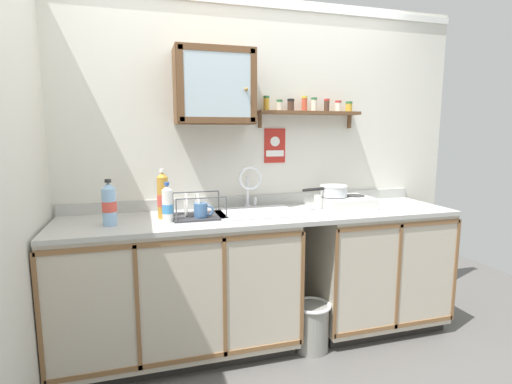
% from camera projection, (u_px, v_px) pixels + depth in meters
% --- Properties ---
extents(floor, '(5.76, 5.76, 0.00)m').
position_uv_depth(floor, '(278.00, 363.00, 2.54)').
color(floor, '#565451').
rests_on(floor, ground).
extents(back_wall, '(3.36, 0.07, 2.44)m').
position_uv_depth(back_wall, '(251.00, 166.00, 2.96)').
color(back_wall, silver).
rests_on(back_wall, ground).
extents(lower_cabinet_run, '(1.54, 0.63, 0.90)m').
position_uv_depth(lower_cabinet_run, '(178.00, 289.00, 2.59)').
color(lower_cabinet_run, black).
rests_on(lower_cabinet_run, ground).
extents(lower_cabinet_run_right, '(0.99, 0.63, 0.90)m').
position_uv_depth(lower_cabinet_run_right, '(373.00, 267.00, 3.00)').
color(lower_cabinet_run_right, black).
rests_on(lower_cabinet_run_right, ground).
extents(countertop, '(2.72, 0.65, 0.03)m').
position_uv_depth(countertop, '(264.00, 216.00, 2.69)').
color(countertop, '#B2B2AD').
rests_on(countertop, lower_cabinet_run).
extents(backsplash, '(2.72, 0.02, 0.08)m').
position_uv_depth(backsplash, '(252.00, 200.00, 2.97)').
color(backsplash, '#B2B2AD').
rests_on(backsplash, countertop).
extents(sink, '(0.55, 0.45, 0.44)m').
position_uv_depth(sink, '(255.00, 216.00, 2.71)').
color(sink, silver).
rests_on(sink, countertop).
extents(hot_plate_stove, '(0.36, 0.31, 0.08)m').
position_uv_depth(hot_plate_stove, '(346.00, 202.00, 2.89)').
color(hot_plate_stove, silver).
rests_on(hot_plate_stove, countertop).
extents(saucepan, '(0.37, 0.20, 0.08)m').
position_uv_depth(saucepan, '(333.00, 190.00, 2.87)').
color(saucepan, silver).
rests_on(saucepan, hot_plate_stove).
extents(bottle_juice_amber_0, '(0.07, 0.07, 0.32)m').
position_uv_depth(bottle_juice_amber_0, '(163.00, 196.00, 2.52)').
color(bottle_juice_amber_0, gold).
rests_on(bottle_juice_amber_0, countertop).
extents(bottle_opaque_white_1, '(0.07, 0.07, 0.25)m').
position_uv_depth(bottle_opaque_white_1, '(167.00, 205.00, 2.41)').
color(bottle_opaque_white_1, white).
rests_on(bottle_opaque_white_1, countertop).
extents(bottle_water_blue_2, '(0.09, 0.09, 0.28)m').
position_uv_depth(bottle_water_blue_2, '(109.00, 204.00, 2.33)').
color(bottle_water_blue_2, '#8CB7E0').
rests_on(bottle_water_blue_2, countertop).
extents(dish_rack, '(0.34, 0.28, 0.16)m').
position_uv_depth(dish_rack, '(197.00, 213.00, 2.56)').
color(dish_rack, '#333338').
rests_on(dish_rack, countertop).
extents(mug, '(0.12, 0.09, 0.10)m').
position_uv_depth(mug, '(201.00, 211.00, 2.51)').
color(mug, '#3F6699').
rests_on(mug, countertop).
extents(wall_cabinet, '(0.53, 0.30, 0.50)m').
position_uv_depth(wall_cabinet, '(214.00, 87.00, 2.64)').
color(wall_cabinet, brown).
extents(spice_shelf, '(0.80, 0.14, 0.23)m').
position_uv_depth(spice_shelf, '(309.00, 110.00, 2.93)').
color(spice_shelf, brown).
extents(warning_sign, '(0.17, 0.01, 0.26)m').
position_uv_depth(warning_sign, '(275.00, 146.00, 2.96)').
color(warning_sign, '#B2261E').
extents(trash_bin, '(0.26, 0.26, 0.33)m').
position_uv_depth(trash_bin, '(312.00, 326.00, 2.68)').
color(trash_bin, gray).
rests_on(trash_bin, ground).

